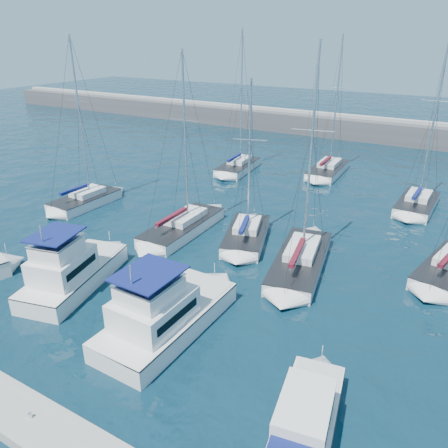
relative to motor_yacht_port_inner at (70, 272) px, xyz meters
The scene contains 14 objects.
ground 7.69m from the motor_yacht_port_inner, 17.48° to the left, with size 220.00×220.00×0.00m, color black.
breakwater 54.77m from the motor_yacht_port_inner, 82.39° to the left, with size 160.00×6.00×4.45m.
dock 11.37m from the motor_yacht_port_inner, 50.22° to the right, with size 40.00×2.20×0.60m, color gray.
dock_cleat_centre 11.35m from the motor_yacht_port_inner, 50.22° to the right, with size 0.16×0.16×0.25m, color silver.
motor_yacht_port_inner is the anchor object (origin of this frame).
motor_yacht_stbd_inner 8.13m from the motor_yacht_port_inner, ahead, with size 3.92×9.02×4.69m.
motor_yacht_stbd_outer 17.78m from the motor_yacht_port_inner, 11.47° to the right, with size 3.38×6.98×3.20m.
sailboat_mid_a 15.29m from the motor_yacht_port_inner, 133.32° to the left, with size 3.23×6.99×15.62m.
sailboat_mid_b 10.87m from the motor_yacht_port_inner, 83.30° to the left, with size 3.23×8.84×14.69m.
sailboat_mid_c 13.70m from the motor_yacht_port_inner, 60.95° to the left, with size 5.00×7.58×12.85m.
sailboat_mid_d 15.68m from the motor_yacht_port_inner, 40.32° to the left, with size 4.77×9.69×15.43m.
sailboat_back_a 28.85m from the motor_yacht_port_inner, 96.42° to the left, with size 3.73×7.67×16.21m.
sailboat_back_b 33.51m from the motor_yacht_port_inner, 78.69° to the left, with size 3.44×8.25×15.65m.
sailboat_back_c 31.48m from the motor_yacht_port_inner, 56.47° to the left, with size 3.31×7.14×15.94m.
Camera 1 is at (13.81, -18.51, 15.45)m, focal length 35.00 mm.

